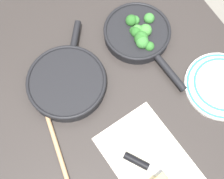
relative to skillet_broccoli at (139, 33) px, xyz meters
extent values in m
plane|color=slate|center=(0.14, -0.19, -0.80)|extent=(14.00, 14.00, 0.00)
cube|color=#2D2826|center=(0.14, -0.19, -0.04)|extent=(1.27, 1.03, 0.03)
cylinder|color=black|center=(-0.01, 0.00, -0.01)|extent=(0.25, 0.25, 0.04)
torus|color=black|center=(-0.01, 0.00, 0.01)|extent=(0.25, 0.25, 0.01)
cylinder|color=black|center=(0.19, 0.01, 0.00)|extent=(0.16, 0.04, 0.02)
cylinder|color=#205218|center=(-0.05, 0.00, -0.01)|extent=(0.01, 0.01, 0.02)
sphere|color=#286023|center=(-0.05, 0.00, 0.02)|extent=(0.04, 0.04, 0.04)
cylinder|color=#205218|center=(0.03, -0.01, -0.01)|extent=(0.02, 0.02, 0.03)
sphere|color=#286023|center=(0.03, -0.01, 0.02)|extent=(0.05, 0.05, 0.05)
cylinder|color=#357027|center=(0.00, 0.00, -0.01)|extent=(0.01, 0.01, 0.02)
sphere|color=#428438|center=(0.00, 0.00, 0.02)|extent=(0.04, 0.04, 0.04)
cylinder|color=#2C6823|center=(0.05, -0.02, -0.01)|extent=(0.02, 0.02, 0.03)
sphere|color=#387A33|center=(0.05, -0.02, 0.02)|extent=(0.05, 0.05, 0.05)
cylinder|color=#357027|center=(0.01, 0.02, -0.01)|extent=(0.02, 0.02, 0.03)
sphere|color=#428438|center=(0.01, 0.02, 0.02)|extent=(0.05, 0.05, 0.05)
cylinder|color=#2C6823|center=(-0.05, 0.01, -0.01)|extent=(0.01, 0.01, 0.02)
sphere|color=#387A33|center=(-0.05, 0.01, 0.01)|extent=(0.04, 0.04, 0.04)
cylinder|color=#205218|center=(0.00, -0.01, -0.01)|extent=(0.01, 0.01, 0.02)
sphere|color=#286023|center=(0.00, -0.01, 0.02)|extent=(0.04, 0.04, 0.04)
cylinder|color=#245B1C|center=(0.07, 0.00, -0.01)|extent=(0.01, 0.01, 0.02)
sphere|color=#2D6B28|center=(0.07, 0.00, 0.01)|extent=(0.04, 0.04, 0.04)
cylinder|color=#2C6823|center=(-0.03, 0.06, -0.01)|extent=(0.01, 0.01, 0.02)
sphere|color=#387A33|center=(-0.03, 0.06, 0.02)|extent=(0.04, 0.04, 0.04)
cylinder|color=#205218|center=(-0.01, -0.01, -0.01)|extent=(0.01, 0.01, 0.02)
sphere|color=#286023|center=(-0.01, -0.01, 0.01)|extent=(0.03, 0.03, 0.03)
cylinder|color=#245B1C|center=(0.03, -0.01, -0.01)|extent=(0.02, 0.02, 0.03)
sphere|color=#2D6B28|center=(0.03, -0.01, 0.02)|extent=(0.05, 0.05, 0.05)
cube|color=olive|center=(0.00, 0.00, 0.00)|extent=(0.04, 0.03, 0.03)
cube|color=#9E703D|center=(0.02, 0.06, -0.01)|extent=(0.04, 0.04, 0.03)
cube|color=olive|center=(-0.01, 0.00, 0.00)|extent=(0.03, 0.04, 0.03)
cube|color=#AD7F4C|center=(0.00, 0.00, 0.00)|extent=(0.04, 0.04, 0.03)
cylinder|color=black|center=(0.05, -0.32, -0.01)|extent=(0.27, 0.27, 0.04)
torus|color=black|center=(0.05, -0.32, 0.01)|extent=(0.28, 0.28, 0.01)
cylinder|color=black|center=(-0.11, -0.21, 0.00)|extent=(0.10, 0.09, 0.02)
cylinder|color=#EAD170|center=(0.05, -0.32, -0.01)|extent=(0.22, 0.22, 0.02)
cylinder|color=tan|center=(0.22, -0.45, -0.02)|extent=(0.31, 0.06, 0.02)
ellipsoid|color=tan|center=(0.04, -0.42, -0.02)|extent=(0.07, 0.05, 0.02)
cube|color=silver|center=(0.43, -0.21, -0.03)|extent=(0.39, 0.26, 0.00)
cylinder|color=black|center=(0.39, -0.25, -0.02)|extent=(0.08, 0.07, 0.02)
cylinder|color=silver|center=(0.32, 0.15, -0.02)|extent=(0.26, 0.26, 0.01)
torus|color=teal|center=(0.32, 0.15, -0.02)|extent=(0.25, 0.25, 0.01)
cylinder|color=silver|center=(0.32, 0.15, -0.01)|extent=(0.21, 0.21, 0.01)
torus|color=teal|center=(0.32, 0.15, 0.00)|extent=(0.20, 0.20, 0.01)
camera|label=1|loc=(0.49, -0.39, 0.99)|focal=50.00mm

